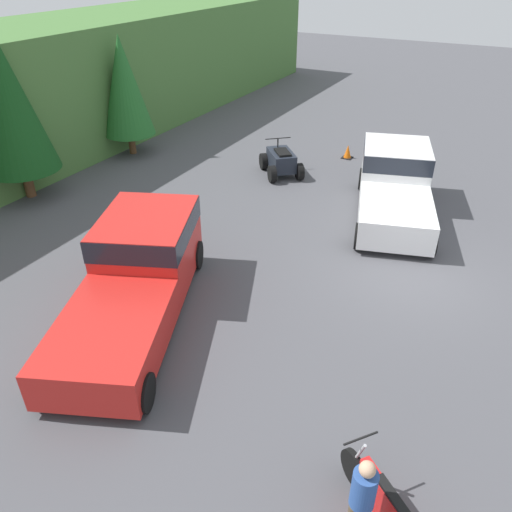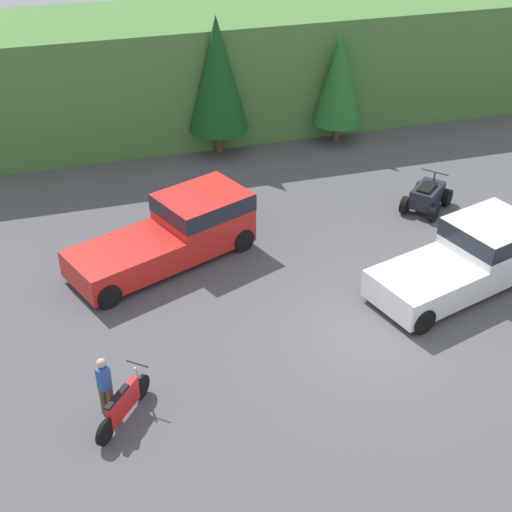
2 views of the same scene
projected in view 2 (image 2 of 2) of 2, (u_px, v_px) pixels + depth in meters
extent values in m
plane|color=#4C4C51|center=(374.00, 333.00, 19.71)|extent=(80.00, 80.00, 0.00)
cube|color=#477538|center=(228.00, 67.00, 31.25)|extent=(44.00, 6.00, 4.91)
cylinder|color=brown|center=(219.00, 140.00, 29.49)|extent=(0.34, 0.34, 1.01)
cone|color=#144719|center=(217.00, 74.00, 27.97)|extent=(2.46, 2.46, 4.58)
cylinder|color=brown|center=(336.00, 131.00, 30.44)|extent=(0.28, 0.28, 0.85)
cone|color=#236628|center=(339.00, 78.00, 29.16)|extent=(2.07, 2.07, 3.86)
cube|color=red|center=(203.00, 218.00, 22.93)|extent=(3.27, 2.97, 1.71)
cube|color=#1E232D|center=(203.00, 202.00, 22.63)|extent=(3.29, 3.00, 0.55)
cube|color=red|center=(124.00, 260.00, 21.61)|extent=(3.81, 3.20, 0.86)
cylinder|color=black|center=(208.00, 216.00, 24.38)|extent=(0.81, 0.55, 0.76)
cylinder|color=black|center=(243.00, 240.00, 23.10)|extent=(0.81, 0.55, 0.76)
cylinder|color=black|center=(77.00, 266.00, 21.80)|extent=(0.81, 0.55, 0.76)
cylinder|color=black|center=(108.00, 296.00, 20.52)|extent=(0.81, 0.55, 0.76)
cube|color=white|center=(490.00, 246.00, 21.49)|extent=(2.87, 2.70, 1.71)
cube|color=#1E232D|center=(493.00, 230.00, 21.18)|extent=(2.89, 2.73, 0.55)
cube|color=white|center=(424.00, 285.00, 20.53)|extent=(3.37, 2.85, 0.86)
cylinder|color=black|center=(477.00, 244.00, 22.86)|extent=(0.81, 0.48, 0.76)
cylinder|color=black|center=(375.00, 286.00, 20.93)|extent=(0.81, 0.48, 0.76)
cylinder|color=black|center=(422.00, 321.00, 19.55)|extent=(0.81, 0.48, 0.76)
cylinder|color=black|center=(141.00, 387.00, 17.45)|extent=(0.48, 0.55, 0.63)
cylinder|color=black|center=(105.00, 432.00, 16.21)|extent=(0.48, 0.55, 0.63)
cube|color=red|center=(123.00, 403.00, 16.71)|extent=(0.88, 1.02, 0.67)
cylinder|color=#B7B7BC|center=(139.00, 376.00, 17.19)|extent=(0.22, 0.26, 0.77)
cylinder|color=black|center=(137.00, 364.00, 16.98)|extent=(0.49, 0.41, 0.04)
cube|color=black|center=(117.00, 397.00, 16.36)|extent=(0.66, 0.77, 0.06)
cylinder|color=black|center=(419.00, 190.00, 26.15)|extent=(0.61, 0.57, 0.62)
cylinder|color=black|center=(447.00, 197.00, 25.68)|extent=(0.61, 0.57, 0.62)
cylinder|color=black|center=(405.00, 205.00, 25.21)|extent=(0.61, 0.57, 0.62)
cylinder|color=black|center=(434.00, 213.00, 24.73)|extent=(0.61, 0.57, 0.62)
cube|color=#1E232D|center=(427.00, 195.00, 25.31)|extent=(1.62, 1.56, 0.65)
cylinder|color=black|center=(434.00, 177.00, 25.41)|extent=(0.07, 0.07, 0.35)
cylinder|color=black|center=(435.00, 172.00, 25.31)|extent=(0.68, 0.77, 0.04)
cube|color=black|center=(427.00, 187.00, 25.00)|extent=(0.94, 0.90, 0.08)
cylinder|color=brown|center=(104.00, 399.00, 16.94)|extent=(0.25, 0.25, 0.84)
cylinder|color=brown|center=(111.00, 401.00, 16.89)|extent=(0.25, 0.25, 0.84)
cylinder|color=#2D5199|center=(104.00, 377.00, 16.51)|extent=(0.49, 0.49, 0.63)
sphere|color=tan|center=(101.00, 363.00, 16.28)|extent=(0.32, 0.32, 0.23)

